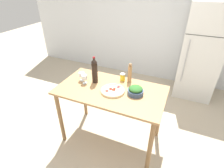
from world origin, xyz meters
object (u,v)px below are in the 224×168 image
wine_bottle (95,71)px  salad_bowl (136,91)px  wine_glass_far (82,75)px  salt_canister (123,77)px  pepper_mill (130,73)px  refrigerator (201,52)px  homemade_pizza (113,91)px  wine_glass_near (84,78)px

wine_bottle → salad_bowl: size_ratio=1.87×
wine_glass_far → salad_bowl: size_ratio=0.63×
salt_canister → salad_bowl: bearing=-43.8°
wine_bottle → pepper_mill: (0.44, 0.20, -0.04)m
wine_bottle → salt_canister: size_ratio=3.48×
wine_glass_far → salad_bowl: wine_glass_far is taller
refrigerator → homemade_pizza: size_ratio=5.95×
salad_bowl → homemade_pizza: bearing=-167.7°
homemade_pizza → salt_canister: salt_canister is taller
wine_glass_near → pepper_mill: 0.63m
refrigerator → wine_bottle: refrigerator is taller
wine_bottle → wine_glass_far: (-0.19, -0.04, -0.09)m
pepper_mill → salt_canister: pepper_mill is taller
wine_glass_far → salt_canister: bearing=23.4°
salt_canister → pepper_mill: bearing=5.0°
wine_glass_far → pepper_mill: bearing=20.7°
wine_glass_near → pepper_mill: (0.56, 0.29, 0.05)m
wine_glass_far → salt_canister: wine_glass_far is taller
pepper_mill → salt_canister: size_ratio=2.62×
wine_bottle → homemade_pizza: 0.38m
salad_bowl → wine_glass_far: bearing=177.9°
wine_glass_near → homemade_pizza: size_ratio=0.41×
pepper_mill → salt_canister: 0.13m
wine_glass_near → salad_bowl: 0.73m
refrigerator → wine_bottle: 2.25m
wine_bottle → homemade_pizza: wine_bottle is taller
homemade_pizza → salt_canister: bearing=87.4°
wine_glass_far → salt_canister: (0.53, 0.23, -0.04)m
wine_glass_far → salad_bowl: 0.80m
salad_bowl → salt_canister: salad_bowl is taller
salt_canister → refrigerator: bearing=57.0°
pepper_mill → wine_glass_far: bearing=-159.3°
refrigerator → wine_bottle: (-1.37, -1.78, 0.16)m
salt_canister → wine_glass_near: bearing=-148.4°
wine_glass_near → salt_canister: wine_glass_near is taller
wine_glass_near → salt_canister: size_ratio=1.17×
refrigerator → salad_bowl: bearing=-112.5°
pepper_mill → salad_bowl: (0.17, -0.27, -0.08)m
wine_bottle → refrigerator: bearing=52.4°
homemade_pizza → wine_glass_near: bearing=174.8°
pepper_mill → salt_canister: bearing=-175.0°
wine_glass_far → salad_bowl: (0.80, -0.03, -0.04)m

